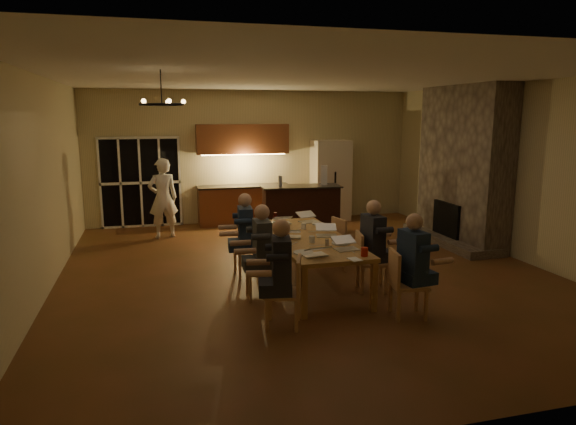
{
  "coord_description": "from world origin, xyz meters",
  "views": [
    {
      "loc": [
        -2.44,
        -7.95,
        2.61
      ],
      "look_at": [
        -0.23,
        0.3,
        0.99
      ],
      "focal_mm": 32.0,
      "sensor_mm": 36.0,
      "label": 1
    }
  ],
  "objects_px": {
    "chair_right_far": "(349,243)",
    "can_right": "(326,227)",
    "chair_left_mid": "(261,268)",
    "chandelier": "(162,105)",
    "chair_left_near": "(283,292)",
    "redcup_mid": "(276,229)",
    "dining_table": "(308,260)",
    "mug_front": "(312,239)",
    "refrigerator": "(330,180)",
    "laptop_b": "(347,242)",
    "plate_left": "(303,252)",
    "person_left_far": "(245,235)",
    "plate_far": "(318,224)",
    "laptop_f": "(309,216)",
    "can_silver": "(327,243)",
    "bar_blender": "(324,175)",
    "person_right_near": "(412,265)",
    "laptop_a": "(314,247)",
    "bar_bottle": "(280,181)",
    "person_left_mid": "(262,252)",
    "chair_left_far": "(248,249)",
    "person_left_near": "(281,274)",
    "can_cola": "(275,216)",
    "plate_near": "(341,243)",
    "laptop_d": "(327,229)",
    "laptop_c": "(290,230)",
    "redcup_near": "(364,252)",
    "mug_mid": "(304,226)",
    "chair_right_mid": "(372,261)",
    "person_right_mid": "(373,245)",
    "mug_back": "(275,224)",
    "laptop_e": "(281,217)",
    "bar_island": "(301,210)",
    "chair_right_near": "(409,284)"
  },
  "relations": [
    {
      "from": "person_left_near",
      "to": "can_cola",
      "type": "height_order",
      "value": "person_left_near"
    },
    {
      "from": "laptop_a",
      "to": "bar_bottle",
      "type": "xyz_separation_m",
      "value": [
        0.63,
        4.38,
        0.34
      ]
    },
    {
      "from": "person_left_near",
      "to": "laptop_f",
      "type": "height_order",
      "value": "person_left_near"
    },
    {
      "from": "laptop_c",
      "to": "redcup_near",
      "type": "distance_m",
      "value": 1.46
    },
    {
      "from": "person_right_near",
      "to": "bar_blender",
      "type": "xyz_separation_m",
      "value": [
        0.49,
        4.99,
        0.61
      ]
    },
    {
      "from": "person_left_far",
      "to": "laptop_d",
      "type": "xyz_separation_m",
      "value": [
        1.17,
        -0.64,
        0.17
      ]
    },
    {
      "from": "plate_near",
      "to": "bar_island",
      "type": "bearing_deg",
      "value": 82.27
    },
    {
      "from": "mug_back",
      "to": "bar_bottle",
      "type": "height_order",
      "value": "bar_bottle"
    },
    {
      "from": "person_left_mid",
      "to": "chair_left_far",
      "type": "bearing_deg",
      "value": -177.72
    },
    {
      "from": "laptop_a",
      "to": "mug_front",
      "type": "bearing_deg",
      "value": -113.2
    },
    {
      "from": "can_silver",
      "to": "bar_blender",
      "type": "height_order",
      "value": "bar_blender"
    },
    {
      "from": "chair_left_mid",
      "to": "plate_left",
      "type": "relative_size",
      "value": 3.24
    },
    {
      "from": "person_left_far",
      "to": "plate_far",
      "type": "bearing_deg",
      "value": 105.31
    },
    {
      "from": "dining_table",
      "to": "chandelier",
      "type": "relative_size",
      "value": 4.82
    },
    {
      "from": "refrigerator",
      "to": "can_silver",
      "type": "distance_m",
      "value": 5.73
    },
    {
      "from": "chair_right_far",
      "to": "can_right",
      "type": "height_order",
      "value": "chair_right_far"
    },
    {
      "from": "chair_left_far",
      "to": "laptop_e",
      "type": "distance_m",
      "value": 0.88
    },
    {
      "from": "laptop_b",
      "to": "mug_back",
      "type": "relative_size",
      "value": 3.2
    },
    {
      "from": "can_right",
      "to": "chandelier",
      "type": "bearing_deg",
      "value": -166.3
    },
    {
      "from": "chandelier",
      "to": "laptop_d",
      "type": "xyz_separation_m",
      "value": [
        2.42,
        0.24,
        -1.89
      ]
    },
    {
      "from": "chair_right_near",
      "to": "laptop_a",
      "type": "relative_size",
      "value": 2.78
    },
    {
      "from": "bar_island",
      "to": "laptop_d",
      "type": "distance_m",
      "value": 3.44
    },
    {
      "from": "chair_left_mid",
      "to": "chandelier",
      "type": "relative_size",
      "value": 1.49
    },
    {
      "from": "dining_table",
      "to": "mug_front",
      "type": "distance_m",
      "value": 0.57
    },
    {
      "from": "laptop_f",
      "to": "plate_left",
      "type": "relative_size",
      "value": 1.17
    },
    {
      "from": "plate_near",
      "to": "chandelier",
      "type": "bearing_deg",
      "value": 173.78
    },
    {
      "from": "chair_left_near",
      "to": "laptop_f",
      "type": "relative_size",
      "value": 2.78
    },
    {
      "from": "chair_left_near",
      "to": "can_cola",
      "type": "height_order",
      "value": "chair_left_near"
    },
    {
      "from": "laptop_b",
      "to": "laptop_e",
      "type": "xyz_separation_m",
      "value": [
        -0.45,
        1.97,
        0.0
      ]
    },
    {
      "from": "chair_right_mid",
      "to": "bar_bottle",
      "type": "relative_size",
      "value": 3.71
    },
    {
      "from": "chair_right_far",
      "to": "redcup_mid",
      "type": "distance_m",
      "value": 1.4
    },
    {
      "from": "person_left_mid",
      "to": "person_left_far",
      "type": "distance_m",
      "value": 1.09
    },
    {
      "from": "person_right_near",
      "to": "can_cola",
      "type": "relative_size",
      "value": 11.5
    },
    {
      "from": "can_cola",
      "to": "person_left_near",
      "type": "bearing_deg",
      "value": -102.19
    },
    {
      "from": "refrigerator",
      "to": "laptop_a",
      "type": "distance_m",
      "value": 6.17
    },
    {
      "from": "refrigerator",
      "to": "redcup_near",
      "type": "height_order",
      "value": "refrigerator"
    },
    {
      "from": "chair_left_far",
      "to": "can_silver",
      "type": "xyz_separation_m",
      "value": [
        0.9,
        -1.38,
        0.37
      ]
    },
    {
      "from": "laptop_f",
      "to": "bar_bottle",
      "type": "distance_m",
      "value": 2.29
    },
    {
      "from": "dining_table",
      "to": "person_right_near",
      "type": "relative_size",
      "value": 2.09
    },
    {
      "from": "chair_left_near",
      "to": "plate_left",
      "type": "distance_m",
      "value": 0.84
    },
    {
      "from": "person_left_near",
      "to": "redcup_near",
      "type": "height_order",
      "value": "person_left_near"
    },
    {
      "from": "refrigerator",
      "to": "laptop_b",
      "type": "distance_m",
      "value": 5.84
    },
    {
      "from": "chandelier",
      "to": "can_cola",
      "type": "relative_size",
      "value": 4.98
    },
    {
      "from": "mug_front",
      "to": "redcup_mid",
      "type": "height_order",
      "value": "redcup_mid"
    },
    {
      "from": "mug_mid",
      "to": "person_right_mid",
      "type": "bearing_deg",
      "value": -54.59
    },
    {
      "from": "plate_far",
      "to": "person_right_near",
      "type": "bearing_deg",
      "value": -79.21
    },
    {
      "from": "chair_left_near",
      "to": "redcup_mid",
      "type": "height_order",
      "value": "chair_left_near"
    },
    {
      "from": "laptop_a",
      "to": "laptop_f",
      "type": "distance_m",
      "value": 2.2
    },
    {
      "from": "person_left_mid",
      "to": "laptop_b",
      "type": "distance_m",
      "value": 1.21
    },
    {
      "from": "mug_mid",
      "to": "laptop_b",
      "type": "bearing_deg",
      "value": -81.83
    }
  ]
}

